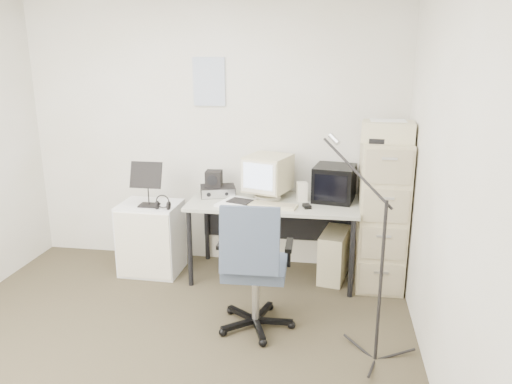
# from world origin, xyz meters

# --- Properties ---
(floor) EXTENTS (3.60, 3.60, 0.01)m
(floor) POSITION_xyz_m (0.00, 0.00, -0.01)
(floor) COLOR #3C3326
(floor) RESTS_ON ground
(wall_back) EXTENTS (3.60, 0.02, 2.50)m
(wall_back) POSITION_xyz_m (0.00, 1.80, 1.25)
(wall_back) COLOR beige
(wall_back) RESTS_ON ground
(wall_right) EXTENTS (0.02, 3.60, 2.50)m
(wall_right) POSITION_xyz_m (1.80, 0.00, 1.25)
(wall_right) COLOR beige
(wall_right) RESTS_ON ground
(wall_calendar) EXTENTS (0.30, 0.02, 0.44)m
(wall_calendar) POSITION_xyz_m (-0.02, 1.79, 1.75)
(wall_calendar) COLOR white
(wall_calendar) RESTS_ON wall_back
(filing_cabinet) EXTENTS (0.40, 0.60, 1.30)m
(filing_cabinet) POSITION_xyz_m (1.58, 1.48, 0.65)
(filing_cabinet) COLOR beige
(filing_cabinet) RESTS_ON floor
(printer) EXTENTS (0.45, 0.32, 0.16)m
(printer) POSITION_xyz_m (1.58, 1.43, 1.38)
(printer) COLOR beige
(printer) RESTS_ON filing_cabinet
(desk) EXTENTS (1.50, 0.70, 0.73)m
(desk) POSITION_xyz_m (0.63, 1.45, 0.36)
(desk) COLOR #A7A89A
(desk) RESTS_ON floor
(crt_monitor) EXTENTS (0.46, 0.47, 0.39)m
(crt_monitor) POSITION_xyz_m (0.57, 1.55, 0.93)
(crt_monitor) COLOR beige
(crt_monitor) RESTS_ON desk
(crt_tv) EXTENTS (0.40, 0.42, 0.31)m
(crt_tv) POSITION_xyz_m (1.16, 1.57, 0.89)
(crt_tv) COLOR black
(crt_tv) RESTS_ON desk
(desk_speaker) EXTENTS (0.11, 0.11, 0.17)m
(desk_speaker) POSITION_xyz_m (0.88, 1.50, 0.81)
(desk_speaker) COLOR beige
(desk_speaker) RESTS_ON desk
(keyboard) EXTENTS (0.44, 0.22, 0.02)m
(keyboard) POSITION_xyz_m (0.64, 1.28, 0.74)
(keyboard) COLOR beige
(keyboard) RESTS_ON desk
(mouse) EXTENTS (0.09, 0.11, 0.03)m
(mouse) POSITION_xyz_m (0.94, 1.30, 0.74)
(mouse) COLOR black
(mouse) RESTS_ON desk
(radio_receiver) EXTENTS (0.37, 0.31, 0.09)m
(radio_receiver) POSITION_xyz_m (0.10, 1.55, 0.77)
(radio_receiver) COLOR black
(radio_receiver) RESTS_ON desk
(radio_speaker) EXTENTS (0.15, 0.14, 0.14)m
(radio_speaker) POSITION_xyz_m (0.06, 1.55, 0.89)
(radio_speaker) COLOR black
(radio_speaker) RESTS_ON radio_receiver
(papers) EXTENTS (0.34, 0.39, 0.02)m
(papers) POSITION_xyz_m (0.31, 1.32, 0.74)
(papers) COLOR white
(papers) RESTS_ON desk
(pc_tower) EXTENTS (0.30, 0.51, 0.45)m
(pc_tower) POSITION_xyz_m (1.19, 1.51, 0.22)
(pc_tower) COLOR beige
(pc_tower) RESTS_ON floor
(office_chair) EXTENTS (0.61, 0.61, 1.02)m
(office_chair) POSITION_xyz_m (0.61, 0.55, 0.51)
(office_chair) COLOR #404F69
(office_chair) RESTS_ON floor
(side_cart) EXTENTS (0.55, 0.44, 0.67)m
(side_cart) POSITION_xyz_m (-0.51, 1.39, 0.33)
(side_cart) COLOR white
(side_cart) RESTS_ON floor
(music_stand) EXTENTS (0.32, 0.26, 0.42)m
(music_stand) POSITION_xyz_m (-0.49, 1.32, 0.88)
(music_stand) COLOR black
(music_stand) RESTS_ON side_cart
(headphones) EXTENTS (0.17, 0.17, 0.02)m
(headphones) POSITION_xyz_m (-0.33, 1.25, 0.71)
(headphones) COLOR black
(headphones) RESTS_ON side_cart
(mic_stand) EXTENTS (0.03, 0.03, 1.47)m
(mic_stand) POSITION_xyz_m (1.48, 0.26, 0.74)
(mic_stand) COLOR black
(mic_stand) RESTS_ON floor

